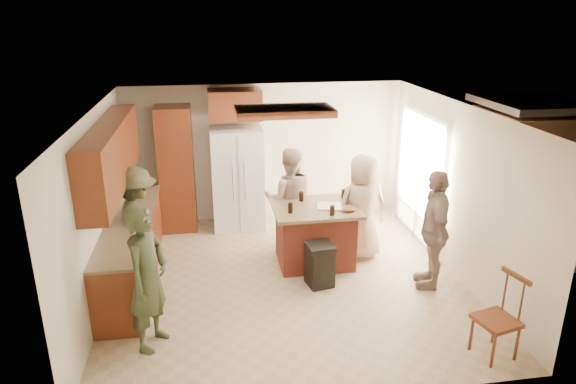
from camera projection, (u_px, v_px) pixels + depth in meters
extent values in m
plane|color=tan|center=(287.00, 280.00, 7.48)|extent=(5.00, 5.00, 0.00)
plane|color=white|center=(287.00, 109.00, 6.64)|extent=(5.00, 5.00, 0.00)
plane|color=beige|center=(266.00, 153.00, 9.38)|extent=(5.00, 0.00, 5.00)
plane|color=beige|center=(329.00, 293.00, 4.73)|extent=(5.00, 0.00, 5.00)
plane|color=beige|center=(98.00, 210.00, 6.69)|extent=(0.00, 5.00, 5.00)
plane|color=beige|center=(457.00, 190.00, 7.43)|extent=(0.00, 5.00, 5.00)
cube|color=white|center=(421.00, 178.00, 8.61)|extent=(0.02, 1.60, 2.10)
cube|color=white|center=(420.00, 178.00, 8.60)|extent=(0.08, 1.72, 2.10)
cube|color=maroon|center=(284.00, 111.00, 6.84)|extent=(1.30, 0.70, 0.10)
cube|color=white|center=(284.00, 116.00, 6.86)|extent=(1.10, 0.50, 0.02)
cube|color=olive|center=(496.00, 232.00, 9.20)|extent=(3.00, 3.00, 0.10)
cube|color=#593319|center=(522.00, 165.00, 9.51)|extent=(1.40, 1.60, 2.00)
imported|color=#384126|center=(148.00, 278.00, 5.76)|extent=(0.68, 0.77, 1.74)
imported|color=tan|center=(290.00, 199.00, 8.25)|extent=(0.88, 0.61, 1.69)
imported|color=tan|center=(362.00, 207.00, 7.93)|extent=(0.86, 0.61, 1.67)
imported|color=tan|center=(434.00, 229.00, 7.08)|extent=(0.74, 1.10, 1.71)
imported|color=#3F4025|center=(138.00, 223.00, 7.35)|extent=(0.62, 1.12, 1.66)
cube|color=maroon|center=(132.00, 251.00, 7.38)|extent=(0.60, 3.00, 0.88)
cube|color=#846B4C|center=(128.00, 222.00, 7.22)|extent=(0.64, 3.00, 0.04)
cube|color=maroon|center=(111.00, 155.00, 6.88)|extent=(0.35, 3.00, 0.85)
cube|color=maroon|center=(176.00, 169.00, 8.92)|extent=(0.60, 0.60, 2.20)
cube|color=maroon|center=(235.00, 104.00, 8.70)|extent=(0.90, 0.60, 0.50)
cube|color=white|center=(238.00, 179.00, 9.07)|extent=(0.90, 0.72, 1.80)
cube|color=gray|center=(239.00, 185.00, 8.73)|extent=(0.01, 0.01, 1.71)
cylinder|color=silver|center=(233.00, 181.00, 8.66)|extent=(0.02, 0.02, 0.70)
cylinder|color=silver|center=(245.00, 180.00, 8.69)|extent=(0.02, 0.02, 0.70)
cube|color=#A83D2B|center=(315.00, 236.00, 7.86)|extent=(1.10, 0.85, 0.88)
cube|color=olive|center=(315.00, 208.00, 7.70)|extent=(1.28, 1.03, 0.05)
cube|color=silver|center=(332.00, 206.00, 7.68)|extent=(0.52, 0.43, 0.02)
imported|color=brown|center=(349.00, 209.00, 7.52)|extent=(0.24, 0.24, 0.05)
cylinder|color=black|center=(290.00, 208.00, 7.43)|extent=(0.07, 0.07, 0.15)
cylinder|color=black|center=(301.00, 196.00, 7.89)|extent=(0.07, 0.07, 0.15)
cylinder|color=black|center=(344.00, 194.00, 8.01)|extent=(0.07, 0.07, 0.15)
cylinder|color=black|center=(332.00, 210.00, 7.34)|extent=(0.07, 0.07, 0.15)
cube|color=black|center=(320.00, 267.00, 7.26)|extent=(0.40, 0.40, 0.55)
cube|color=black|center=(320.00, 247.00, 7.16)|extent=(0.40, 0.40, 0.08)
cube|color=maroon|center=(497.00, 321.00, 5.71)|extent=(0.51, 0.51, 0.05)
cylinder|color=maroon|center=(493.00, 350.00, 5.58)|extent=(0.04, 0.04, 0.44)
cylinder|color=maroon|center=(517.00, 343.00, 5.70)|extent=(0.04, 0.04, 0.44)
cylinder|color=maroon|center=(471.00, 333.00, 5.87)|extent=(0.04, 0.04, 0.44)
cylinder|color=maroon|center=(494.00, 327.00, 6.00)|extent=(0.04, 0.04, 0.44)
cube|color=maroon|center=(517.00, 276.00, 5.60)|extent=(0.13, 0.40, 0.05)
cylinder|color=maroon|center=(522.00, 301.00, 5.58)|extent=(0.03, 0.03, 0.50)
cylinder|color=maroon|center=(505.00, 291.00, 5.79)|extent=(0.03, 0.03, 0.50)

